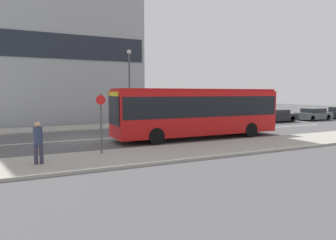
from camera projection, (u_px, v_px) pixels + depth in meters
The scene contains 11 objects.
ground_plane at pixel (87, 140), 18.71m from camera, with size 120.00×120.00×0.00m, color #4F4F51.
sidewalk_near at pixel (114, 158), 13.09m from camera, with size 44.00×3.50×0.13m.
sidewalk_far at pixel (73, 128), 24.32m from camera, with size 44.00×3.50×0.13m.
lane_centerline at pixel (87, 140), 18.71m from camera, with size 41.80×0.16×0.01m.
city_bus at pixel (198, 110), 19.24m from camera, with size 11.03×2.52×3.17m.
parked_car_0 at pixel (239, 118), 27.98m from camera, with size 4.10×1.90×1.28m.
parked_car_1 at pixel (277, 116), 30.07m from camera, with size 4.12×1.72×1.25m.
parked_car_2 at pixel (314, 115), 32.06m from camera, with size 3.91×1.75×1.28m.
pedestrian_near_stop at pixel (38, 140), 11.63m from camera, with size 0.35×0.34×1.67m.
bus_stop_sign at pixel (101, 119), 13.67m from camera, with size 0.44×0.12×2.74m.
street_lamp at pixel (129, 79), 25.20m from camera, with size 0.36×0.36×6.39m.
Camera 1 is at (-3.41, -18.90, 2.90)m, focal length 32.00 mm.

